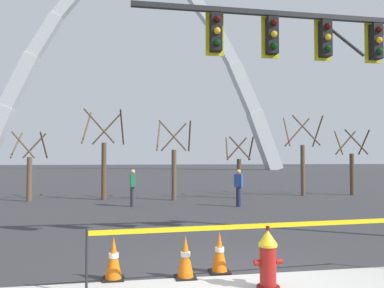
# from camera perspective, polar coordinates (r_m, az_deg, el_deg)

# --- Properties ---
(ground_plane) EXTENTS (240.00, 240.00, 0.00)m
(ground_plane) POSITION_cam_1_polar(r_m,az_deg,el_deg) (6.92, 6.52, -19.52)
(ground_plane) COLOR #333335
(fire_hydrant) EXTENTS (0.46, 0.48, 0.99)m
(fire_hydrant) POSITION_cam_1_polar(r_m,az_deg,el_deg) (6.45, 11.22, -16.49)
(fire_hydrant) COLOR #5E0F0D
(fire_hydrant) RESTS_ON ground
(caution_tape_barrier) EXTENTS (5.59, 0.37, 1.01)m
(caution_tape_barrier) POSITION_cam_1_polar(r_m,az_deg,el_deg) (6.73, 9.74, -13.90)
(caution_tape_barrier) COLOR #232326
(caution_tape_barrier) RESTS_ON ground
(traffic_cone_by_hydrant) EXTENTS (0.36, 0.36, 0.73)m
(traffic_cone_by_hydrant) POSITION_cam_1_polar(r_m,az_deg,el_deg) (6.93, -11.61, -16.40)
(traffic_cone_by_hydrant) COLOR black
(traffic_cone_by_hydrant) RESTS_ON ground
(traffic_cone_mid_sidewalk) EXTENTS (0.36, 0.36, 0.73)m
(traffic_cone_mid_sidewalk) POSITION_cam_1_polar(r_m,az_deg,el_deg) (6.88, -0.98, -16.54)
(traffic_cone_mid_sidewalk) COLOR black
(traffic_cone_mid_sidewalk) RESTS_ON ground
(traffic_cone_curb_edge) EXTENTS (0.36, 0.36, 0.73)m
(traffic_cone_curb_edge) POSITION_cam_1_polar(r_m,az_deg,el_deg) (7.23, 4.12, -15.84)
(traffic_cone_curb_edge) COLOR black
(traffic_cone_curb_edge) RESTS_ON ground
(traffic_signal_gantry) EXTENTS (7.82, 0.44, 6.00)m
(traffic_signal_gantry) POSITION_cam_1_polar(r_m,az_deg,el_deg) (10.47, 21.33, 10.89)
(traffic_signal_gantry) COLOR #232326
(traffic_signal_gantry) RESTS_ON ground
(monument_arch) EXTENTS (51.59, 2.45, 36.94)m
(monument_arch) POSITION_cam_1_polar(r_m,az_deg,el_deg) (66.93, -8.15, 10.26)
(monument_arch) COLOR silver
(monument_arch) RESTS_ON ground
(tree_far_left) EXTENTS (1.56, 1.57, 3.35)m
(tree_far_left) POSITION_cam_1_polar(r_m,az_deg,el_deg) (20.08, -23.08, -3.64)
(tree_far_left) COLOR brown
(tree_far_left) RESTS_ON ground
(tree_left_mid) EXTENTS (2.06, 2.07, 4.47)m
(tree_left_mid) POSITION_cam_1_polar(r_m,az_deg,el_deg) (19.59, -13.02, -2.32)
(tree_left_mid) COLOR brown
(tree_left_mid) RESTS_ON ground
(tree_center_left) EXTENTS (1.81, 1.82, 3.92)m
(tree_center_left) POSITION_cam_1_polar(r_m,az_deg,el_deg) (18.99, -2.72, -3.14)
(tree_center_left) COLOR brown
(tree_center_left) RESTS_ON ground
(tree_center_right) EXTENTS (1.49, 1.50, 3.20)m
(tree_center_right) POSITION_cam_1_polar(r_m,az_deg,el_deg) (20.09, 7.02, -3.99)
(tree_center_right) COLOR brown
(tree_center_right) RESTS_ON ground
(tree_right_mid) EXTENTS (2.03, 2.04, 4.40)m
(tree_right_mid) POSITION_cam_1_polar(r_m,az_deg,el_deg) (22.08, 16.15, -2.35)
(tree_right_mid) COLOR brown
(tree_right_mid) RESTS_ON ground
(tree_far_right) EXTENTS (1.70, 1.71, 3.67)m
(tree_far_right) POSITION_cam_1_polar(r_m,az_deg,el_deg) (23.42, 22.71, -3.05)
(tree_far_right) COLOR brown
(tree_far_right) RESTS_ON ground
(pedestrian_walking_left) EXTENTS (0.23, 0.36, 1.59)m
(pedestrian_walking_left) POSITION_cam_1_polar(r_m,az_deg,el_deg) (16.70, -8.82, -6.42)
(pedestrian_walking_left) COLOR #38383D
(pedestrian_walking_left) RESTS_ON ground
(pedestrian_standing_center) EXTENTS (0.39, 0.37, 1.59)m
(pedestrian_standing_center) POSITION_cam_1_polar(r_m,az_deg,el_deg) (16.63, 6.96, -6.45)
(pedestrian_standing_center) COLOR #232847
(pedestrian_standing_center) RESTS_ON ground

